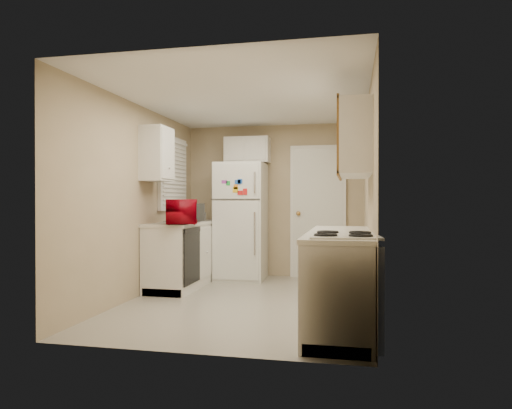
# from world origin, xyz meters

# --- Properties ---
(floor) EXTENTS (3.80, 3.80, 0.00)m
(floor) POSITION_xyz_m (0.00, 0.00, 0.00)
(floor) COLOR #AEA999
(floor) RESTS_ON ground
(ceiling) EXTENTS (3.80, 3.80, 0.00)m
(ceiling) POSITION_xyz_m (0.00, 0.00, 2.40)
(ceiling) COLOR white
(ceiling) RESTS_ON floor
(wall_left) EXTENTS (3.80, 3.80, 0.00)m
(wall_left) POSITION_xyz_m (-1.40, 0.00, 1.20)
(wall_left) COLOR tan
(wall_left) RESTS_ON floor
(wall_right) EXTENTS (3.80, 3.80, 0.00)m
(wall_right) POSITION_xyz_m (1.40, 0.00, 1.20)
(wall_right) COLOR tan
(wall_right) RESTS_ON floor
(wall_back) EXTENTS (2.80, 2.80, 0.00)m
(wall_back) POSITION_xyz_m (0.00, 1.90, 1.20)
(wall_back) COLOR tan
(wall_back) RESTS_ON floor
(wall_front) EXTENTS (2.80, 2.80, 0.00)m
(wall_front) POSITION_xyz_m (0.00, -1.90, 1.20)
(wall_front) COLOR tan
(wall_front) RESTS_ON floor
(left_counter) EXTENTS (0.60, 1.80, 0.90)m
(left_counter) POSITION_xyz_m (-1.10, 0.90, 0.45)
(left_counter) COLOR silver
(left_counter) RESTS_ON floor
(dishwasher) EXTENTS (0.03, 0.58, 0.72)m
(dishwasher) POSITION_xyz_m (-0.81, 0.30, 0.49)
(dishwasher) COLOR black
(dishwasher) RESTS_ON floor
(sink) EXTENTS (0.54, 0.74, 0.16)m
(sink) POSITION_xyz_m (-1.10, 1.05, 0.86)
(sink) COLOR gray
(sink) RESTS_ON left_counter
(microwave) EXTENTS (0.65, 0.51, 0.38)m
(microwave) POSITION_xyz_m (-0.93, 0.24, 1.05)
(microwave) COLOR #85000B
(microwave) RESTS_ON left_counter
(soap_bottle) EXTENTS (0.09, 0.09, 0.18)m
(soap_bottle) POSITION_xyz_m (-1.10, 1.63, 1.00)
(soap_bottle) COLOR silver
(soap_bottle) RESTS_ON left_counter
(window_blinds) EXTENTS (0.10, 0.98, 1.08)m
(window_blinds) POSITION_xyz_m (-1.36, 1.05, 1.60)
(window_blinds) COLOR silver
(window_blinds) RESTS_ON wall_left
(upper_cabinet_left) EXTENTS (0.30, 0.45, 0.70)m
(upper_cabinet_left) POSITION_xyz_m (-1.25, 0.22, 1.80)
(upper_cabinet_left) COLOR silver
(upper_cabinet_left) RESTS_ON wall_left
(refrigerator) EXTENTS (0.75, 0.73, 1.77)m
(refrigerator) POSITION_xyz_m (-0.44, 1.50, 0.89)
(refrigerator) COLOR silver
(refrigerator) RESTS_ON floor
(cabinet_over_fridge) EXTENTS (0.70, 0.30, 0.40)m
(cabinet_over_fridge) POSITION_xyz_m (-0.40, 1.75, 2.00)
(cabinet_over_fridge) COLOR silver
(cabinet_over_fridge) RESTS_ON wall_back
(interior_door) EXTENTS (0.86, 0.06, 2.08)m
(interior_door) POSITION_xyz_m (0.70, 1.86, 1.02)
(interior_door) COLOR silver
(interior_door) RESTS_ON floor
(right_counter) EXTENTS (0.60, 2.00, 0.90)m
(right_counter) POSITION_xyz_m (1.10, -0.80, 0.45)
(right_counter) COLOR silver
(right_counter) RESTS_ON floor
(stove) EXTENTS (0.63, 0.75, 0.85)m
(stove) POSITION_xyz_m (1.15, -1.36, 0.43)
(stove) COLOR silver
(stove) RESTS_ON floor
(upper_cabinet_right) EXTENTS (0.30, 1.20, 0.70)m
(upper_cabinet_right) POSITION_xyz_m (1.25, -0.50, 1.80)
(upper_cabinet_right) COLOR silver
(upper_cabinet_right) RESTS_ON wall_right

